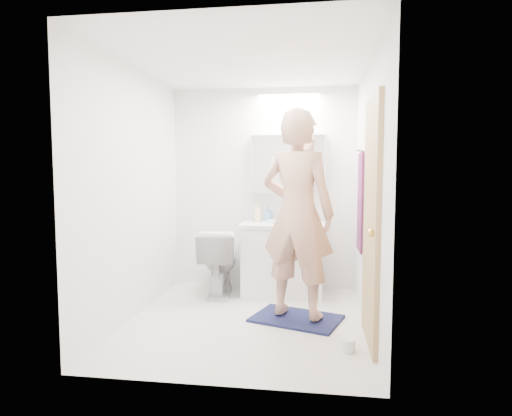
% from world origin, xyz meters
% --- Properties ---
extents(floor, '(2.50, 2.50, 0.00)m').
position_xyz_m(floor, '(0.00, 0.00, 0.00)').
color(floor, silver).
rests_on(floor, ground).
extents(ceiling, '(2.50, 2.50, 0.00)m').
position_xyz_m(ceiling, '(0.00, 0.00, 2.40)').
color(ceiling, white).
rests_on(ceiling, floor).
extents(wall_back, '(2.50, 0.00, 2.50)m').
position_xyz_m(wall_back, '(0.00, 1.25, 1.20)').
color(wall_back, white).
rests_on(wall_back, floor).
extents(wall_front, '(2.50, 0.00, 2.50)m').
position_xyz_m(wall_front, '(0.00, -1.25, 1.20)').
color(wall_front, white).
rests_on(wall_front, floor).
extents(wall_left, '(0.00, 2.50, 2.50)m').
position_xyz_m(wall_left, '(-1.10, 0.00, 1.20)').
color(wall_left, white).
rests_on(wall_left, floor).
extents(wall_right, '(0.00, 2.50, 2.50)m').
position_xyz_m(wall_right, '(1.10, 0.00, 1.20)').
color(wall_right, white).
rests_on(wall_right, floor).
extents(vanity_cabinet, '(0.90, 0.55, 0.78)m').
position_xyz_m(vanity_cabinet, '(0.26, 0.96, 0.39)').
color(vanity_cabinet, white).
rests_on(vanity_cabinet, floor).
extents(countertop, '(0.95, 0.58, 0.04)m').
position_xyz_m(countertop, '(0.26, 0.96, 0.80)').
color(countertop, silver).
rests_on(countertop, vanity_cabinet).
extents(sink_basin, '(0.36, 0.36, 0.03)m').
position_xyz_m(sink_basin, '(0.26, 0.99, 0.84)').
color(sink_basin, silver).
rests_on(sink_basin, countertop).
extents(faucet, '(0.02, 0.02, 0.16)m').
position_xyz_m(faucet, '(0.26, 1.19, 0.90)').
color(faucet, silver).
rests_on(faucet, countertop).
extents(medicine_cabinet, '(0.88, 0.14, 0.70)m').
position_xyz_m(medicine_cabinet, '(0.30, 1.18, 1.50)').
color(medicine_cabinet, white).
rests_on(medicine_cabinet, wall_back).
extents(mirror_panel, '(0.84, 0.01, 0.66)m').
position_xyz_m(mirror_panel, '(0.30, 1.10, 1.50)').
color(mirror_panel, silver).
rests_on(mirror_panel, medicine_cabinet).
extents(toilet, '(0.50, 0.78, 0.76)m').
position_xyz_m(toilet, '(-0.47, 0.85, 0.38)').
color(toilet, white).
rests_on(toilet, floor).
extents(bath_rug, '(0.93, 0.78, 0.02)m').
position_xyz_m(bath_rug, '(0.46, 0.09, 0.01)').
color(bath_rug, '#131E3B').
rests_on(bath_rug, floor).
extents(person, '(0.82, 0.66, 1.93)m').
position_xyz_m(person, '(0.46, 0.09, 1.01)').
color(person, tan).
rests_on(person, bath_rug).
extents(door, '(0.04, 0.80, 2.00)m').
position_xyz_m(door, '(1.08, -0.35, 1.00)').
color(door, tan).
rests_on(door, wall_right).
extents(door_knob, '(0.06, 0.06, 0.06)m').
position_xyz_m(door_knob, '(1.04, -0.65, 0.95)').
color(door_knob, gold).
rests_on(door_knob, door).
extents(towel, '(0.02, 0.42, 1.00)m').
position_xyz_m(towel, '(1.08, 0.55, 1.10)').
color(towel, '#101C32').
rests_on(towel, wall_right).
extents(towel_hook, '(0.07, 0.02, 0.02)m').
position_xyz_m(towel_hook, '(1.07, 0.55, 1.62)').
color(towel_hook, silver).
rests_on(towel_hook, wall_right).
extents(soap_bottle_a, '(0.10, 0.10, 0.22)m').
position_xyz_m(soap_bottle_a, '(-0.05, 1.11, 0.93)').
color(soap_bottle_a, beige).
rests_on(soap_bottle_a, countertop).
extents(soap_bottle_b, '(0.09, 0.10, 0.17)m').
position_xyz_m(soap_bottle_b, '(0.07, 1.15, 0.91)').
color(soap_bottle_b, '#588EBE').
rests_on(soap_bottle_b, countertop).
extents(toothbrush_cup, '(0.11, 0.11, 0.10)m').
position_xyz_m(toothbrush_cup, '(0.50, 1.12, 0.87)').
color(toothbrush_cup, '#3D62B8').
rests_on(toothbrush_cup, countertop).
extents(toilet_paper_roll, '(0.11, 0.11, 0.10)m').
position_xyz_m(toilet_paper_roll, '(0.89, -0.58, 0.05)').
color(toilet_paper_roll, silver).
rests_on(toilet_paper_roll, floor).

